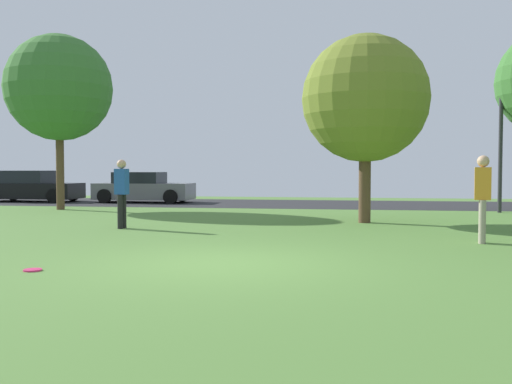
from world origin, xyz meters
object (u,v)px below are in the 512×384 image
at_px(oak_tree_right, 59,88).
at_px(person_thrower, 122,190).
at_px(person_catcher, 483,194).
at_px(street_lamp_post, 500,149).
at_px(birch_tree_lone, 365,99).
at_px(parked_car_black, 32,187).
at_px(frisbee_disc, 33,270).
at_px(parked_car_grey, 143,188).

bearing_deg(oak_tree_right, person_thrower, -50.85).
height_order(person_catcher, street_lamp_post, street_lamp_post).
xyz_separation_m(birch_tree_lone, person_catcher, (2.27, -4.23, -2.51)).
bearing_deg(parked_car_black, street_lamp_post, -10.28).
distance_m(oak_tree_right, parked_car_black, 7.35).
relative_size(person_catcher, frisbee_disc, 6.74).
relative_size(oak_tree_right, birch_tree_lone, 1.23).
xyz_separation_m(person_thrower, person_catcher, (8.51, -1.59, 0.02)).
height_order(frisbee_disc, parked_car_black, parked_car_black).
bearing_deg(street_lamp_post, parked_car_grey, 165.40).
bearing_deg(street_lamp_post, parked_car_black, 169.72).
bearing_deg(frisbee_disc, street_lamp_post, 53.08).
xyz_separation_m(birch_tree_lone, parked_car_black, (-15.28, 8.26, -2.86)).
bearing_deg(street_lamp_post, birch_tree_lone, -136.25).
distance_m(birch_tree_lone, person_catcher, 5.42).
relative_size(birch_tree_lone, person_catcher, 2.94).
height_order(person_catcher, frisbee_disc, person_catcher).
xyz_separation_m(frisbee_disc, street_lamp_post, (9.98, 13.29, 2.24)).
height_order(birch_tree_lone, frisbee_disc, birch_tree_lone).
bearing_deg(street_lamp_post, person_catcher, -106.07).
distance_m(birch_tree_lone, frisbee_disc, 10.69).
height_order(parked_car_black, parked_car_grey, parked_car_black).
relative_size(oak_tree_right, street_lamp_post, 1.47).
height_order(oak_tree_right, parked_car_grey, oak_tree_right).
relative_size(oak_tree_right, frisbee_disc, 24.42).
bearing_deg(person_thrower, parked_car_black, 140.22).
xyz_separation_m(person_thrower, frisbee_disc, (1.08, -6.03, -0.98)).
xyz_separation_m(person_thrower, parked_car_black, (-9.04, 10.91, -0.33)).
xyz_separation_m(person_thrower, parked_car_grey, (-3.55, 11.07, -0.35)).
relative_size(birch_tree_lone, frisbee_disc, 19.83).
bearing_deg(parked_car_black, oak_tree_right, -49.69).
relative_size(birch_tree_lone, person_thrower, 3.00).
height_order(birch_tree_lone, parked_car_grey, birch_tree_lone).
distance_m(person_thrower, parked_car_black, 14.17).
bearing_deg(oak_tree_right, street_lamp_post, 3.90).
xyz_separation_m(birch_tree_lone, street_lamp_post, (4.82, 4.62, -1.28)).
bearing_deg(person_catcher, oak_tree_right, -19.25).
relative_size(birch_tree_lone, parked_car_black, 1.19).
relative_size(person_thrower, person_catcher, 0.98).
relative_size(person_catcher, parked_car_black, 0.41).
distance_m(oak_tree_right, person_thrower, 8.72).
height_order(parked_car_black, street_lamp_post, street_lamp_post).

